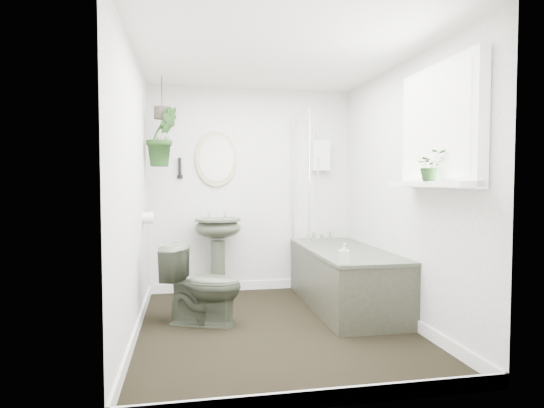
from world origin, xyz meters
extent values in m
cube|color=black|center=(0.00, 0.00, -0.01)|extent=(2.30, 2.80, 0.02)
cube|color=white|center=(0.00, 0.00, 2.31)|extent=(2.30, 2.80, 0.02)
cube|color=white|center=(0.00, 1.41, 1.15)|extent=(2.30, 0.02, 2.30)
cube|color=white|center=(0.00, -1.41, 1.15)|extent=(2.30, 0.02, 2.30)
cube|color=white|center=(-1.16, 0.00, 1.15)|extent=(0.02, 2.80, 2.30)
cube|color=white|center=(1.16, 0.00, 1.15)|extent=(0.02, 2.80, 2.30)
cube|color=white|center=(0.00, 0.00, 0.05)|extent=(2.30, 2.80, 0.10)
cube|color=white|center=(0.80, 1.34, 1.55)|extent=(0.20, 0.10, 0.35)
ellipsoid|color=tan|center=(-0.41, 1.37, 1.50)|extent=(0.46, 0.03, 0.62)
cylinder|color=black|center=(-0.81, 1.36, 1.40)|extent=(0.04, 0.04, 0.22)
cylinder|color=white|center=(-1.10, 0.70, 0.90)|extent=(0.11, 0.11, 0.11)
cube|color=white|center=(1.09, -0.70, 1.65)|extent=(0.08, 1.00, 0.90)
cube|color=white|center=(1.02, -0.70, 1.23)|extent=(0.18, 1.00, 0.04)
cube|color=white|center=(1.04, -0.70, 1.65)|extent=(0.01, 0.86, 0.76)
imported|color=#3D4434|center=(-0.60, 0.22, 0.34)|extent=(0.77, 0.61, 0.69)
imported|color=black|center=(0.97, -0.78, 1.36)|extent=(0.22, 0.20, 0.22)
imported|color=black|center=(-0.97, 0.97, 1.70)|extent=(0.41, 0.39, 0.60)
imported|color=black|center=(0.51, -0.29, 0.66)|extent=(0.09, 0.10, 0.17)
cylinder|color=#3B3429|center=(-0.97, 0.97, 1.93)|extent=(0.16, 0.16, 0.12)
camera|label=1|loc=(-0.73, -3.75, 1.25)|focal=30.00mm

